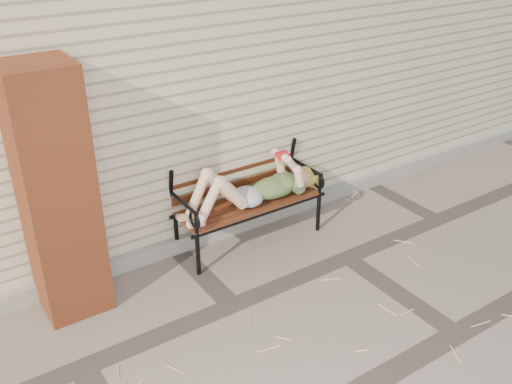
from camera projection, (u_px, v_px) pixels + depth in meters
ground at (347, 258)px, 5.28m from camera, size 80.00×80.00×0.00m
house_wall at (187, 36)px, 6.80m from camera, size 8.00×4.00×3.00m
foundation_strip at (285, 208)px, 5.96m from camera, size 8.00×0.10×0.15m
brick_pillar at (57, 195)px, 4.24m from camera, size 0.50×0.50×2.00m
garden_bench at (244, 186)px, 5.36m from camera, size 1.54×0.61×0.99m
reading_woman at (252, 187)px, 5.26m from camera, size 1.45×0.33×0.46m
straw_scatter at (357, 354)px, 4.15m from camera, size 3.00×1.73×0.01m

